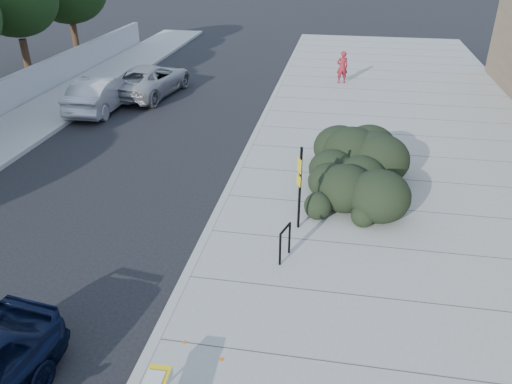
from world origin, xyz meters
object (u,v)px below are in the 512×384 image
Objects in this scene: sign_post at (300,183)px; suv_silver at (150,80)px; wagon_silver at (101,93)px; pedestrian at (342,67)px; bike_rack at (285,240)px.

suv_silver is (-8.32, 11.27, -0.75)m from sign_post.
wagon_silver is 2.89m from suv_silver.
sign_post is at bearing 70.06° from pedestrian.
suv_silver is at bearing 2.46° from pedestrian.
sign_post is at bearing 134.03° from suv_silver.
wagon_silver is (-9.63, 8.69, -0.73)m from sign_post.
wagon_silver is (-9.46, 10.17, 0.07)m from bike_rack.
pedestrian reaches higher than suv_silver.
suv_silver is 3.22× the size of pedestrian.
pedestrian is at bearing 62.37° from sign_post.
sign_post is 1.43× the size of pedestrian.
suv_silver is at bearing 101.93° from sign_post.
wagon_silver is 11.90m from pedestrian.
bike_rack is 0.38× the size of sign_post.
pedestrian is (0.79, 14.45, -0.52)m from sign_post.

